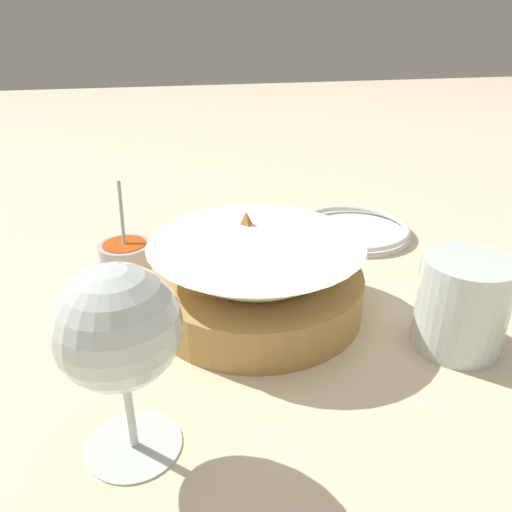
{
  "coord_description": "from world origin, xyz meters",
  "views": [
    {
      "loc": [
        -0.48,
        0.08,
        0.31
      ],
      "look_at": [
        0.0,
        -0.03,
        0.07
      ],
      "focal_mm": 35.0,
      "sensor_mm": 36.0,
      "label": 1
    }
  ],
  "objects_px": {
    "side_plate": "(353,229)",
    "wine_glass": "(118,333)",
    "sauce_cup": "(126,256)",
    "beer_mug": "(461,306)",
    "food_basket": "(256,280)"
  },
  "relations": [
    {
      "from": "beer_mug",
      "to": "side_plate",
      "type": "distance_m",
      "value": 0.3
    },
    {
      "from": "sauce_cup",
      "to": "beer_mug",
      "type": "relative_size",
      "value": 0.9
    },
    {
      "from": "wine_glass",
      "to": "sauce_cup",
      "type": "bearing_deg",
      "value": 1.83
    },
    {
      "from": "food_basket",
      "to": "sauce_cup",
      "type": "xyz_separation_m",
      "value": [
        0.13,
        0.15,
        -0.02
      ]
    },
    {
      "from": "beer_mug",
      "to": "side_plate",
      "type": "xyz_separation_m",
      "value": [
        0.29,
        -0.01,
        -0.04
      ]
    },
    {
      "from": "side_plate",
      "to": "beer_mug",
      "type": "bearing_deg",
      "value": 178.51
    },
    {
      "from": "food_basket",
      "to": "wine_glass",
      "type": "distance_m",
      "value": 0.24
    },
    {
      "from": "food_basket",
      "to": "sauce_cup",
      "type": "bearing_deg",
      "value": 49.5
    },
    {
      "from": "sauce_cup",
      "to": "wine_glass",
      "type": "relative_size",
      "value": 0.72
    },
    {
      "from": "food_basket",
      "to": "beer_mug",
      "type": "distance_m",
      "value": 0.22
    },
    {
      "from": "food_basket",
      "to": "sauce_cup",
      "type": "height_order",
      "value": "sauce_cup"
    },
    {
      "from": "food_basket",
      "to": "side_plate",
      "type": "bearing_deg",
      "value": -46.89
    },
    {
      "from": "sauce_cup",
      "to": "beer_mug",
      "type": "height_order",
      "value": "sauce_cup"
    },
    {
      "from": "side_plate",
      "to": "wine_glass",
      "type": "bearing_deg",
      "value": 137.52
    },
    {
      "from": "food_basket",
      "to": "wine_glass",
      "type": "bearing_deg",
      "value": 142.71
    }
  ]
}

